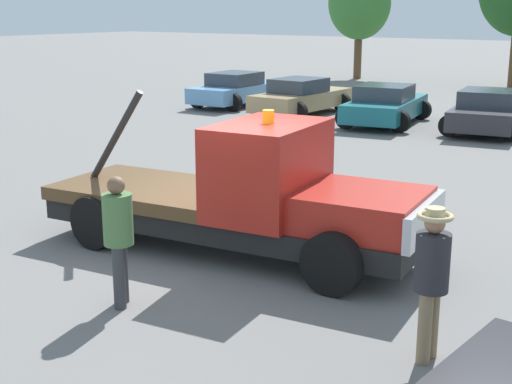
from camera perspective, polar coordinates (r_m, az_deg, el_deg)
name	(u,v)px	position (r m, az deg, el deg)	size (l,w,h in m)	color
ground_plane	(231,250)	(11.63, -2.04, -4.66)	(160.00, 160.00, 0.00)	slate
tow_truck	(251,198)	(11.18, -0.39, -0.51)	(6.45, 2.65, 2.51)	black
person_near_truck	(432,272)	(8.00, 13.88, -6.24)	(0.39, 0.39, 1.77)	#847051
person_at_hood	(118,232)	(9.37, -10.95, -3.18)	(0.39, 0.39, 1.75)	#38383D
parked_car_skyblue	(237,89)	(28.88, -1.50, 8.22)	(2.51, 4.70, 1.34)	#669ED1
parked_car_tan	(301,97)	(26.42, 3.62, 7.60)	(2.43, 4.57, 1.34)	tan
parked_car_teal	(385,105)	(24.52, 10.30, 6.86)	(2.93, 4.71, 1.34)	#196670
parked_car_charcoal	(489,111)	(23.85, 18.14, 6.17)	(2.94, 4.81, 1.34)	#2D2D33
tree_center	(360,3)	(40.34, 8.29, 14.72)	(3.39, 3.39, 6.05)	brown
traffic_cone	(312,180)	(15.22, 4.49, 0.93)	(0.40, 0.40, 0.55)	black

